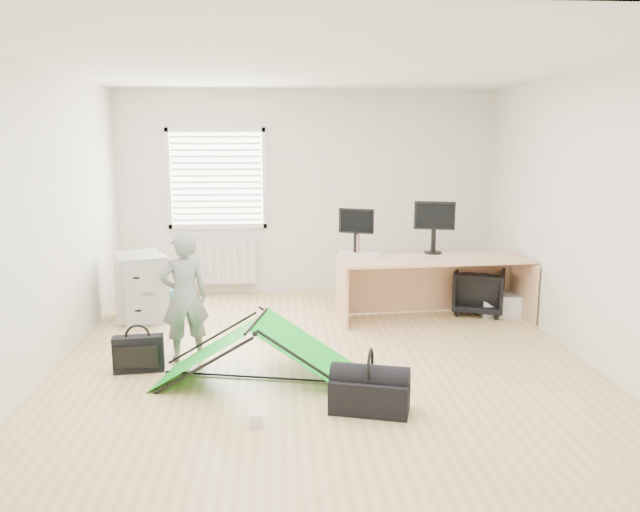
{
  "coord_description": "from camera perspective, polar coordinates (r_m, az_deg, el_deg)",
  "views": [
    {
      "loc": [
        -0.41,
        -5.57,
        2.12
      ],
      "look_at": [
        0.0,
        0.4,
        0.95
      ],
      "focal_mm": 35.0,
      "sensor_mm": 36.0,
      "label": 1
    }
  ],
  "objects": [
    {
      "name": "ground",
      "position": [
        5.98,
        0.27,
        -9.71
      ],
      "size": [
        5.5,
        5.5,
        0.0
      ],
      "primitive_type": "plane",
      "color": "tan",
      "rests_on": "ground"
    },
    {
      "name": "back_wall",
      "position": [
        8.37,
        -1.11,
        5.78
      ],
      "size": [
        5.0,
        0.02,
        2.7
      ],
      "primitive_type": "cube",
      "color": "silver",
      "rests_on": "ground"
    },
    {
      "name": "window",
      "position": [
        8.34,
        -9.43,
        6.99
      ],
      "size": [
        1.2,
        0.06,
        1.2
      ],
      "primitive_type": "cube",
      "color": "silver",
      "rests_on": "back_wall"
    },
    {
      "name": "radiator",
      "position": [
        8.45,
        -9.22,
        -0.49
      ],
      "size": [
        1.0,
        0.12,
        0.6
      ],
      "primitive_type": "cube",
      "color": "silver",
      "rests_on": "back_wall"
    },
    {
      "name": "desk",
      "position": [
        7.3,
        10.34,
        -3.01
      ],
      "size": [
        2.2,
        0.84,
        0.73
      ],
      "primitive_type": "cube",
      "rotation": [
        0.0,
        0.0,
        0.07
      ],
      "color": "tan",
      "rests_on": "ground"
    },
    {
      "name": "filing_cabinet",
      "position": [
        7.52,
        -16.01,
        -2.71
      ],
      "size": [
        0.71,
        0.8,
        0.77
      ],
      "primitive_type": "cube",
      "rotation": [
        0.0,
        0.0,
        0.39
      ],
      "color": "#ABADB0",
      "rests_on": "ground"
    },
    {
      "name": "monitor_left",
      "position": [
        7.32,
        3.31,
        1.69
      ],
      "size": [
        0.42,
        0.25,
        0.4
      ],
      "primitive_type": "cube",
      "rotation": [
        0.0,
        0.0,
        -0.41
      ],
      "color": "black",
      "rests_on": "desk"
    },
    {
      "name": "monitor_right",
      "position": [
        7.48,
        10.34,
        1.96
      ],
      "size": [
        0.49,
        0.22,
        0.45
      ],
      "primitive_type": "cube",
      "rotation": [
        0.0,
        0.0,
        -0.26
      ],
      "color": "black",
      "rests_on": "desk"
    },
    {
      "name": "keyboard",
      "position": [
        7.31,
        3.62,
        0.2
      ],
      "size": [
        0.52,
        0.29,
        0.02
      ],
      "primitive_type": "cube",
      "rotation": [
        0.0,
        0.0,
        -0.26
      ],
      "color": "beige",
      "rests_on": "desk"
    },
    {
      "name": "thermos",
      "position": [
        7.34,
        3.39,
        1.1
      ],
      "size": [
        0.09,
        0.09,
        0.24
      ],
      "primitive_type": "cylinder",
      "rotation": [
        0.0,
        0.0,
        0.4
      ],
      "color": "#AB5F77",
      "rests_on": "desk"
    },
    {
      "name": "office_chair",
      "position": [
        7.74,
        14.33,
        -3.13
      ],
      "size": [
        0.76,
        0.77,
        0.54
      ],
      "primitive_type": "imported",
      "rotation": [
        0.0,
        0.0,
        2.77
      ],
      "color": "black",
      "rests_on": "ground"
    },
    {
      "name": "person",
      "position": [
        6.02,
        -12.28,
        -3.67
      ],
      "size": [
        0.52,
        0.42,
        1.23
      ],
      "primitive_type": "imported",
      "rotation": [
        0.0,
        0.0,
        3.45
      ],
      "color": "gray",
      "rests_on": "ground"
    },
    {
      "name": "kite",
      "position": [
        5.54,
        -5.79,
        -8.56
      ],
      "size": [
        1.84,
        1.11,
        0.53
      ],
      "primitive_type": null,
      "rotation": [
        0.0,
        0.0,
        -0.22
      ],
      "color": "green",
      "rests_on": "ground"
    },
    {
      "name": "storage_crate",
      "position": [
        7.75,
        16.11,
        -4.28
      ],
      "size": [
        0.48,
        0.36,
        0.26
      ],
      "primitive_type": "cube",
      "rotation": [
        0.0,
        0.0,
        -0.08
      ],
      "color": "silver",
      "rests_on": "ground"
    },
    {
      "name": "tote_bag",
      "position": [
        7.46,
        -14.42,
        -4.38
      ],
      "size": [
        0.31,
        0.16,
        0.36
      ],
      "primitive_type": "cube",
      "rotation": [
        0.0,
        0.0,
        -0.09
      ],
      "color": "teal",
      "rests_on": "ground"
    },
    {
      "name": "laptop_bag",
      "position": [
        5.95,
        -16.25,
        -8.58
      ],
      "size": [
        0.46,
        0.18,
        0.33
      ],
      "primitive_type": "cube",
      "rotation": [
        0.0,
        0.0,
        0.11
      ],
      "color": "black",
      "rests_on": "ground"
    },
    {
      "name": "white_box",
      "position": [
        4.78,
        -5.85,
        -14.66
      ],
      "size": [
        0.1,
        0.1,
        0.1
      ],
      "primitive_type": "cube",
      "rotation": [
        0.0,
        0.0,
        0.03
      ],
      "color": "silver",
      "rests_on": "ground"
    },
    {
      "name": "duffel_bag",
      "position": [
        4.97,
        4.57,
        -12.53
      ],
      "size": [
        0.67,
        0.46,
        0.27
      ],
      "primitive_type": "cube",
      "rotation": [
        0.0,
        0.0,
        -0.28
      ],
      "color": "black",
      "rests_on": "ground"
    }
  ]
}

